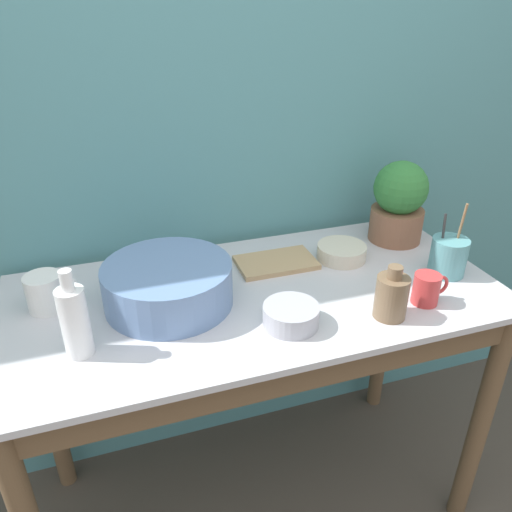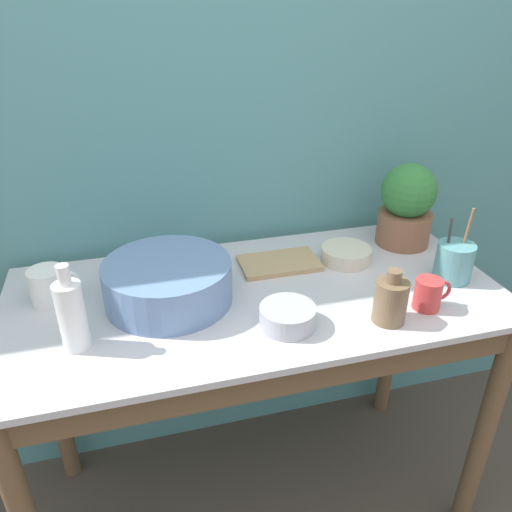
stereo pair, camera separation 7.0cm
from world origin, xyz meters
TOP-DOWN VIEW (x-y plane):
  - wall_back at (0.00, 0.73)m, footprint 6.00×0.05m
  - counter_table at (0.00, 0.31)m, footprint 1.43×0.68m
  - potted_plant at (0.57, 0.52)m, footprint 0.18×0.18m
  - bowl_wash_large at (-0.25, 0.36)m, footprint 0.35×0.35m
  - bottle_tall at (-0.49, 0.21)m, footprint 0.07×0.07m
  - bottle_short at (0.30, 0.11)m, footprint 0.09×0.09m
  - mug_white at (-0.57, 0.44)m, footprint 0.14×0.10m
  - mug_red at (0.43, 0.14)m, footprint 0.11×0.07m
  - bowl_small_steel at (0.04, 0.16)m, footprint 0.15×0.15m
  - bowl_small_cream at (0.33, 0.45)m, footprint 0.16×0.16m
  - utensil_cup at (0.59, 0.26)m, footprint 0.11×0.11m
  - tray_board at (0.11, 0.48)m, footprint 0.25×0.15m

SIDE VIEW (x-z plane):
  - counter_table at x=0.00m, z-range 0.27..1.16m
  - tray_board at x=0.11m, z-range 0.89..0.90m
  - bowl_small_cream at x=0.33m, z-range 0.89..0.94m
  - bowl_small_steel at x=0.04m, z-range 0.89..0.95m
  - mug_red at x=0.43m, z-range 0.89..0.98m
  - mug_white at x=-0.57m, z-range 0.89..0.99m
  - utensil_cup at x=0.59m, z-range 0.83..1.06m
  - bowl_wash_large at x=-0.25m, z-range 0.89..1.01m
  - bottle_short at x=0.30m, z-range 0.88..1.03m
  - bottle_tall at x=-0.49m, z-range 0.87..1.10m
  - potted_plant at x=0.57m, z-range 0.89..1.17m
  - wall_back at x=0.00m, z-range 0.00..2.40m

